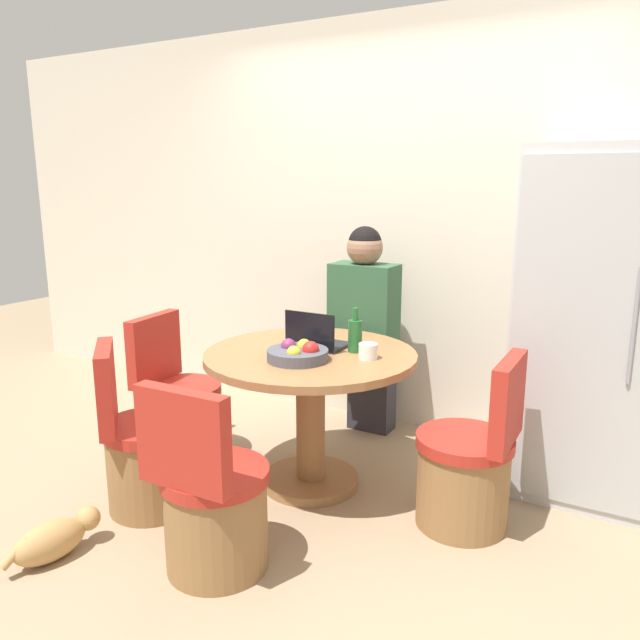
{
  "coord_description": "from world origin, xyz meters",
  "views": [
    {
      "loc": [
        1.53,
        -2.33,
        1.61
      ],
      "look_at": [
        -0.04,
        0.42,
        0.89
      ],
      "focal_mm": 35.0,
      "sensor_mm": 36.0,
      "label": 1
    }
  ],
  "objects_px": {
    "person_seated": "(366,322)",
    "chair_near_left_corner": "(146,455)",
    "chair_left_side": "(180,412)",
    "cat": "(54,539)",
    "chair_right_side": "(468,471)",
    "refrigerator": "(592,325)",
    "dining_table": "(311,391)",
    "fruit_bowl": "(298,353)",
    "laptop": "(316,340)",
    "bottle": "(355,335)",
    "chair_near_camera": "(213,509)"
  },
  "relations": [
    {
      "from": "laptop",
      "to": "fruit_bowl",
      "type": "height_order",
      "value": "laptop"
    },
    {
      "from": "person_seated",
      "to": "bottle",
      "type": "xyz_separation_m",
      "value": [
        0.24,
        -0.64,
        0.09
      ]
    },
    {
      "from": "refrigerator",
      "to": "chair_left_side",
      "type": "height_order",
      "value": "refrigerator"
    },
    {
      "from": "bottle",
      "to": "cat",
      "type": "relative_size",
      "value": 0.52
    },
    {
      "from": "chair_near_left_corner",
      "to": "chair_near_camera",
      "type": "bearing_deg",
      "value": -157.02
    },
    {
      "from": "chair_left_side",
      "to": "fruit_bowl",
      "type": "xyz_separation_m",
      "value": [
        0.86,
        -0.07,
        0.5
      ]
    },
    {
      "from": "chair_left_side",
      "to": "fruit_bowl",
      "type": "height_order",
      "value": "same"
    },
    {
      "from": "chair_near_camera",
      "to": "chair_near_left_corner",
      "type": "distance_m",
      "value": 0.66
    },
    {
      "from": "chair_left_side",
      "to": "refrigerator",
      "type": "bearing_deg",
      "value": -74.87
    },
    {
      "from": "dining_table",
      "to": "fruit_bowl",
      "type": "height_order",
      "value": "fruit_bowl"
    },
    {
      "from": "chair_left_side",
      "to": "cat",
      "type": "distance_m",
      "value": 1.08
    },
    {
      "from": "chair_near_camera",
      "to": "chair_near_left_corner",
      "type": "bearing_deg",
      "value": -22.98
    },
    {
      "from": "refrigerator",
      "to": "dining_table",
      "type": "bearing_deg",
      "value": -150.56
    },
    {
      "from": "bottle",
      "to": "chair_left_side",
      "type": "bearing_deg",
      "value": -168.85
    },
    {
      "from": "chair_near_left_corner",
      "to": "laptop",
      "type": "distance_m",
      "value": 1.03
    },
    {
      "from": "chair_left_side",
      "to": "person_seated",
      "type": "height_order",
      "value": "person_seated"
    },
    {
      "from": "chair_near_left_corner",
      "to": "fruit_bowl",
      "type": "relative_size",
      "value": 2.79
    },
    {
      "from": "laptop",
      "to": "cat",
      "type": "distance_m",
      "value": 1.52
    },
    {
      "from": "chair_near_left_corner",
      "to": "person_seated",
      "type": "relative_size",
      "value": 0.63
    },
    {
      "from": "refrigerator",
      "to": "cat",
      "type": "xyz_separation_m",
      "value": [
        -1.87,
        -1.83,
        -0.79
      ]
    },
    {
      "from": "chair_left_side",
      "to": "chair_right_side",
      "type": "bearing_deg",
      "value": -92.18
    },
    {
      "from": "person_seated",
      "to": "chair_near_left_corner",
      "type": "bearing_deg",
      "value": 68.47
    },
    {
      "from": "chair_right_side",
      "to": "person_seated",
      "type": "height_order",
      "value": "person_seated"
    },
    {
      "from": "chair_near_camera",
      "to": "laptop",
      "type": "xyz_separation_m",
      "value": [
        -0.04,
        0.93,
        0.5
      ]
    },
    {
      "from": "chair_near_camera",
      "to": "bottle",
      "type": "bearing_deg",
      "value": -101.63
    },
    {
      "from": "dining_table",
      "to": "laptop",
      "type": "relative_size",
      "value": 3.8
    },
    {
      "from": "chair_near_left_corner",
      "to": "chair_right_side",
      "type": "xyz_separation_m",
      "value": [
        1.43,
        0.62,
        0.0
      ]
    },
    {
      "from": "chair_left_side",
      "to": "person_seated",
      "type": "bearing_deg",
      "value": -48.49
    },
    {
      "from": "refrigerator",
      "to": "bottle",
      "type": "distance_m",
      "value": 1.2
    },
    {
      "from": "chair_left_side",
      "to": "fruit_bowl",
      "type": "distance_m",
      "value": 1.0
    },
    {
      "from": "chair_right_side",
      "to": "fruit_bowl",
      "type": "bearing_deg",
      "value": -79.3
    },
    {
      "from": "bottle",
      "to": "chair_near_camera",
      "type": "bearing_deg",
      "value": -99.94
    },
    {
      "from": "chair_near_camera",
      "to": "laptop",
      "type": "height_order",
      "value": "laptop"
    },
    {
      "from": "dining_table",
      "to": "fruit_bowl",
      "type": "relative_size",
      "value": 3.63
    },
    {
      "from": "fruit_bowl",
      "to": "bottle",
      "type": "distance_m",
      "value": 0.33
    },
    {
      "from": "cat",
      "to": "dining_table",
      "type": "bearing_deg",
      "value": -18.28
    },
    {
      "from": "fruit_bowl",
      "to": "laptop",
      "type": "bearing_deg",
      "value": 99.1
    },
    {
      "from": "refrigerator",
      "to": "fruit_bowl",
      "type": "relative_size",
      "value": 5.87
    },
    {
      "from": "person_seated",
      "to": "chair_left_side",
      "type": "bearing_deg",
      "value": 46.98
    },
    {
      "from": "refrigerator",
      "to": "chair_right_side",
      "type": "relative_size",
      "value": 2.1
    },
    {
      "from": "chair_near_left_corner",
      "to": "refrigerator",
      "type": "bearing_deg",
      "value": -100.26
    },
    {
      "from": "person_seated",
      "to": "chair_right_side",
      "type": "bearing_deg",
      "value": 139.81
    },
    {
      "from": "chair_near_left_corner",
      "to": "fruit_bowl",
      "type": "xyz_separation_m",
      "value": [
        0.61,
        0.45,
        0.5
      ]
    },
    {
      "from": "dining_table",
      "to": "fruit_bowl",
      "type": "distance_m",
      "value": 0.29
    },
    {
      "from": "dining_table",
      "to": "person_seated",
      "type": "relative_size",
      "value": 0.82
    },
    {
      "from": "refrigerator",
      "to": "chair_near_left_corner",
      "type": "bearing_deg",
      "value": -144.53
    },
    {
      "from": "dining_table",
      "to": "bottle",
      "type": "relative_size",
      "value": 4.76
    },
    {
      "from": "person_seated",
      "to": "fruit_bowl",
      "type": "xyz_separation_m",
      "value": [
        0.07,
        -0.92,
        0.04
      ]
    },
    {
      "from": "chair_near_camera",
      "to": "laptop",
      "type": "distance_m",
      "value": 1.06
    },
    {
      "from": "refrigerator",
      "to": "chair_right_side",
      "type": "height_order",
      "value": "refrigerator"
    }
  ]
}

